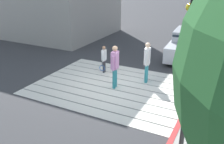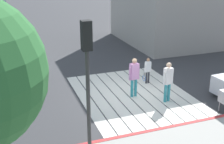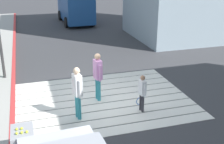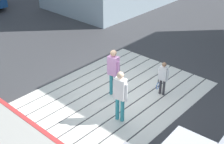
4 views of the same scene
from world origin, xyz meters
The scene contains 6 objects.
ground_plane centered at (0.00, 0.00, 0.00)m, with size 120.00×120.00×0.00m, color #38383A.
crosswalk_stripes centered at (0.00, 0.00, 0.01)m, with size 6.40×4.90×0.01m.
curb_painted centered at (-3.25, 0.00, 0.07)m, with size 0.16×40.00×0.13m, color #BC3333.
pedestrian_adult_lead centered at (-1.14, -1.08, 1.04)m, with size 0.29×0.52×1.79m.
pedestrian_adult_trailing centered at (-0.17, 0.07, 1.06)m, with size 0.28×0.53×1.82m.
pedestrian_child_with_racket centered at (1.06, -1.23, 0.75)m, with size 0.28×0.42×1.33m.
Camera 4 is at (-7.19, -6.22, 6.19)m, focal length 48.71 mm.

